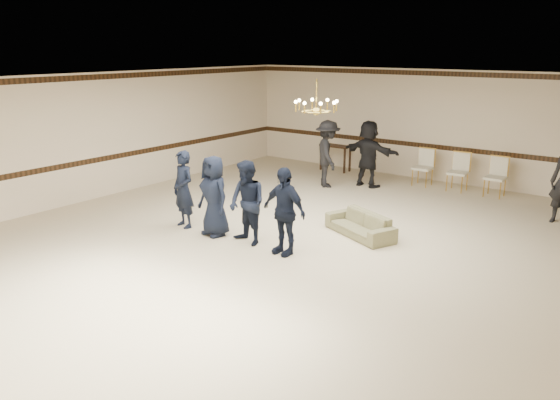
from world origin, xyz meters
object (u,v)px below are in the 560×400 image
at_px(boy_b, 214,196).
at_px(banquet_chair_mid, 458,172).
at_px(boy_c, 247,203).
at_px(adult_left, 328,154).
at_px(adult_mid, 368,154).
at_px(console_table, 335,158).
at_px(settee, 360,224).
at_px(boy_d, 284,211).
at_px(banquet_chair_left, 423,168).
at_px(chandelier, 316,95).
at_px(boy_a, 183,189).
at_px(banquet_chair_right, 495,177).

xyz_separation_m(boy_b, banquet_chair_mid, (2.78, 6.63, -0.33)).
height_order(boy_c, adult_left, adult_left).
bearing_deg(boy_b, adult_left, 104.26).
height_order(adult_mid, console_table, adult_mid).
bearing_deg(settee, banquet_chair_mid, 109.98).
distance_m(boy_d, adult_left, 5.37).
distance_m(settee, banquet_chair_left, 4.91).
bearing_deg(console_table, chandelier, -61.48).
bearing_deg(settee, console_table, 149.82).
xyz_separation_m(boy_b, banquet_chair_left, (1.78, 6.63, -0.33)).
xyz_separation_m(adult_left, console_table, (-0.89, 1.90, -0.52)).
distance_m(boy_d, adult_mid, 5.76).
xyz_separation_m(chandelier, console_table, (-2.75, 5.37, -2.46)).
bearing_deg(boy_a, boy_c, 12.35).
distance_m(adult_left, console_table, 2.17).
bearing_deg(chandelier, banquet_chair_left, 87.24).
xyz_separation_m(banquet_chair_left, banquet_chair_mid, (1.00, 0.00, 0.00)).
xyz_separation_m(adult_mid, console_table, (-1.79, 1.20, -0.52)).
bearing_deg(adult_left, settee, 178.34).
bearing_deg(banquet_chair_mid, banquet_chair_right, -5.36).
xyz_separation_m(boy_a, banquet_chair_mid, (3.68, 6.63, -0.33)).
relative_size(chandelier, boy_c, 0.56).
relative_size(boy_a, boy_b, 1.00).
bearing_deg(banquet_chair_right, banquet_chair_left, -179.41).
distance_m(boy_c, banquet_chair_mid, 6.90).
bearing_deg(banquet_chair_mid, boy_d, -103.75).
distance_m(boy_c, adult_left, 5.08).
relative_size(boy_a, console_table, 1.72).
xyz_separation_m(boy_b, banquet_chair_right, (3.78, 6.63, -0.33)).
relative_size(adult_mid, console_table, 1.91).
bearing_deg(settee, banquet_chair_right, 98.53).
relative_size(boy_a, boy_c, 1.00).
distance_m(settee, console_table, 6.25).
height_order(adult_mid, banquet_chair_left, adult_mid).
bearing_deg(banquet_chair_mid, chandelier, -108.94).
bearing_deg(boy_d, boy_c, -174.78).
relative_size(banquet_chair_mid, banquet_chair_right, 1.00).
relative_size(boy_c, boy_d, 1.00).
xyz_separation_m(boy_d, banquet_chair_mid, (0.98, 6.63, -0.33)).
bearing_deg(settee, boy_b, -120.39).
distance_m(adult_mid, banquet_chair_mid, 2.46).
xyz_separation_m(boy_c, banquet_chair_right, (2.88, 6.63, -0.33)).
relative_size(boy_b, adult_left, 0.90).
bearing_deg(banquet_chair_right, boy_c, -112.87).
distance_m(adult_left, banquet_chair_left, 2.74).
bearing_deg(boy_d, banquet_chair_mid, 86.83).
bearing_deg(boy_c, console_table, 120.36).
bearing_deg(banquet_chair_left, banquet_chair_mid, -0.54).
height_order(banquet_chair_left, banquet_chair_right, same).
height_order(boy_b, boy_d, same).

